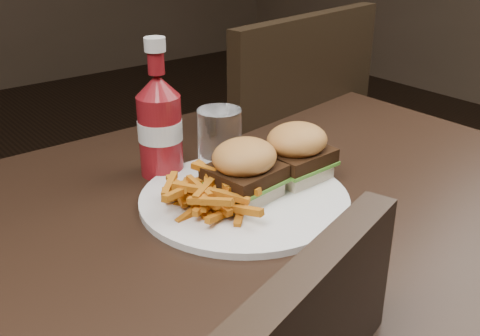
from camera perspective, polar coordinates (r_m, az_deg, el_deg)
dining_table at (r=0.77m, az=-2.14°, el=-6.74°), size 1.20×0.80×0.04m
chair_far at (r=1.48m, az=-0.60°, el=-3.65°), size 0.55×0.55×0.05m
plate at (r=0.81m, az=0.44°, el=-3.13°), size 0.30×0.30×0.01m
sandwich_half_a at (r=0.80m, az=0.44°, el=-2.15°), size 0.09×0.09×0.02m
sandwich_half_b at (r=0.86m, az=5.68°, el=-0.24°), size 0.09×0.08×0.02m
fries_pile at (r=0.77m, az=-3.43°, el=-2.61°), size 0.15×0.15×0.05m
ketchup_bottle at (r=0.89m, az=-8.06°, el=3.04°), size 0.09×0.09×0.14m
tumbler at (r=0.87m, az=-2.08°, el=2.55°), size 0.07×0.07×0.11m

